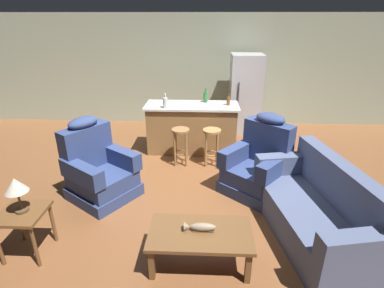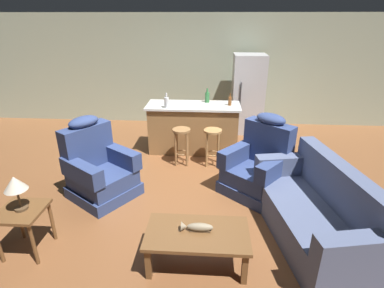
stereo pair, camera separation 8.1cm
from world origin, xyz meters
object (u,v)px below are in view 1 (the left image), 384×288
bar_stool_right (212,141)px  bar_stool_left (181,140)px  recliner_near_lamp (98,170)px  couch (317,211)px  kitchen_island (192,128)px  refrigerator (245,94)px  end_table (23,219)px  bottle_wine_dark (165,102)px  table_lamp (16,187)px  bottle_tall_green (206,97)px  coffee_table (200,236)px  recliner_near_island (258,165)px  fish_figurine (200,227)px  bottle_short_amber (228,101)px

bar_stool_right → bar_stool_left: bearing=180.0°
recliner_near_lamp → bar_stool_left: bearing=78.9°
couch → bar_stool_right: 2.25m
kitchen_island → refrigerator: bearing=45.9°
couch → end_table: (-3.36, -0.48, 0.12)m
bar_stool_left → bottle_wine_dark: 0.76m
table_lamp → bottle_tall_green: 3.73m
coffee_table → couch: bearing=21.2°
coffee_table → recliner_near_lamp: size_ratio=0.92×
bottle_wine_dark → bar_stool_right: bearing=-24.1°
bottle_tall_green → refrigerator: bearing=48.0°
recliner_near_island → end_table: 3.19m
coffee_table → fish_figurine: size_ratio=3.24×
recliner_near_lamp → bar_stool_left: 1.58m
fish_figurine → end_table: bearing=178.7°
coffee_table → refrigerator: 4.37m
bottle_short_amber → bottle_wine_dark: (-1.17, -0.25, 0.02)m
bar_stool_left → bottle_short_amber: bearing=36.2°
end_table → table_lamp: size_ratio=1.37×
bottle_tall_green → bottle_short_amber: bearing=-23.9°
refrigerator → bottle_wine_dark: size_ratio=6.36×
coffee_table → recliner_near_island: 1.80m
recliner_near_island → end_table: bearing=-20.7°
fish_figurine → kitchen_island: 3.02m
refrigerator → bottle_short_amber: bearing=-111.4°
couch → refrigerator: size_ratio=1.15×
recliner_near_lamp → kitchen_island: (1.31, 1.73, 0.06)m
bar_stool_right → coffee_table: bearing=-93.6°
recliner_near_lamp → recliner_near_island: same height
coffee_table → refrigerator: refrigerator is taller
recliner_near_lamp → bottle_short_amber: size_ratio=5.17×
refrigerator → bottle_short_amber: 1.29m
table_lamp → fish_figurine: bearing=-1.6°
recliner_near_lamp → coffee_table: bearing=-5.6°
end_table → table_lamp: 0.41m
bar_stool_right → refrigerator: refrigerator is taller
table_lamp → refrigerator: 5.05m
fish_figurine → couch: 1.51m
coffee_table → bottle_wine_dark: size_ratio=3.98×
bottle_short_amber → refrigerator: bearing=68.6°
kitchen_island → bar_stool_left: kitchen_island is taller
coffee_table → bottle_tall_green: bottle_tall_green is taller
table_lamp → bottle_wine_dark: 2.98m
recliner_near_island → kitchen_island: recliner_near_island is taller
fish_figurine → end_table: size_ratio=0.61×
bottle_tall_green → bottle_short_amber: bottle_tall_green is taller
coffee_table → table_lamp: table_lamp is taller
couch → kitchen_island: kitchen_island is taller
recliner_near_lamp → refrigerator: refrigerator is taller
recliner_near_island → bar_stool_right: bearing=-98.5°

